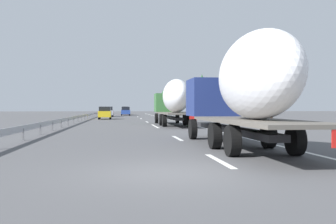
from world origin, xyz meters
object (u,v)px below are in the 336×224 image
truck_lead (174,100)px  car_blue_sedan (126,111)px  car_red_compact (125,111)px  car_silver_hatch (108,112)px  road_sign (173,104)px  truck_trailing (244,87)px  car_yellow_coupe (105,113)px

truck_lead → car_blue_sedan: 45.74m
car_blue_sedan → car_red_compact: (13.36, -0.07, 0.04)m
car_blue_sedan → car_red_compact: 13.36m
car_red_compact → car_blue_sedan: bearing=179.7°
truck_lead → car_red_compact: 59.05m
car_silver_hatch → road_sign: (-12.60, -10.24, 1.30)m
truck_lead → car_silver_hatch: bearing=11.2°
truck_lead → truck_trailing: 20.20m
car_silver_hatch → road_sign: 16.29m
car_yellow_coupe → car_red_compact: bearing=-4.9°
truck_lead → car_blue_sedan: truck_lead is taller
car_blue_sedan → car_red_compact: car_red_compact is taller
car_red_compact → truck_lead: bearing=-176.3°
truck_lead → car_yellow_coupe: bearing=19.0°
truck_lead → car_yellow_coupe: (20.45, 7.05, -1.45)m
car_blue_sedan → car_yellow_coupe: bearing=172.7°
car_yellow_coupe → car_blue_sedan: 25.31m
car_silver_hatch → car_blue_sedan: bearing=-19.4°
truck_lead → car_red_compact: (58.92, 3.76, -1.39)m
car_blue_sedan → car_red_compact: bearing=-0.3°
car_yellow_coupe → car_blue_sedan: car_blue_sedan is taller
truck_lead → truck_trailing: bearing=180.0°
truck_trailing → car_red_compact: bearing=2.7°
truck_trailing → car_silver_hatch: bearing=7.2°
car_yellow_coupe → car_red_compact: size_ratio=0.88×
truck_lead → road_sign: (23.57, -3.10, -0.12)m
car_silver_hatch → car_red_compact: bearing=-8.5°
car_silver_hatch → road_sign: size_ratio=1.40×
truck_trailing → car_yellow_coupe: 41.29m
truck_trailing → road_sign: bearing=-4.1°
truck_lead → road_sign: size_ratio=4.20×
truck_lead → car_silver_hatch: 36.90m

